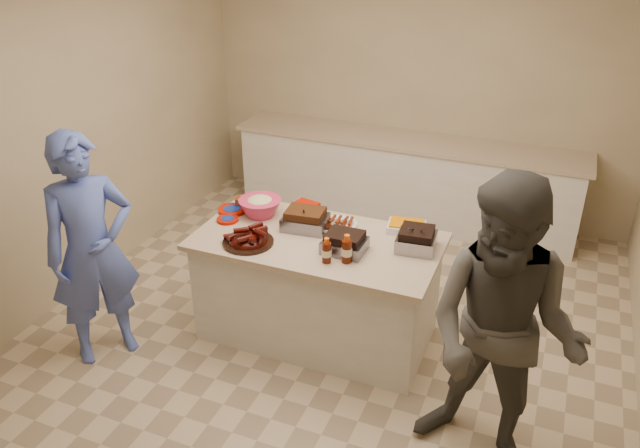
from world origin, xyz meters
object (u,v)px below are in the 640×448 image
at_px(bbq_bottle_a, 327,262).
at_px(rib_platter, 248,243).
at_px(roasting_pan, 416,249).
at_px(coleslaw_bowl, 261,215).
at_px(plastic_cup, 240,207).
at_px(island, 318,333).
at_px(guest_blue, 111,349).
at_px(mustard_bottle, 300,225).
at_px(bbq_bottle_b, 346,262).

bearing_deg(bbq_bottle_a, rib_platter, 177.03).
distance_m(roasting_pan, coleslaw_bowl, 1.27).
relative_size(coleslaw_bowl, bbq_bottle_a, 1.80).
xyz_separation_m(roasting_pan, plastic_cup, (-1.48, 0.13, 0.00)).
distance_m(rib_platter, roasting_pan, 1.20).
bearing_deg(island, plastic_cup, 161.65).
xyz_separation_m(island, coleslaw_bowl, (-0.56, 0.19, 0.85)).
bearing_deg(plastic_cup, coleslaw_bowl, -16.79).
xyz_separation_m(plastic_cup, guest_blue, (-0.61, -1.04, -0.85)).
height_order(coleslaw_bowl, mustard_bottle, coleslaw_bowl).
bearing_deg(plastic_cup, rib_platter, -56.05).
bearing_deg(coleslaw_bowl, mustard_bottle, -6.78).
xyz_separation_m(rib_platter, bbq_bottle_b, (0.75, 0.02, 0.00)).
distance_m(rib_platter, mustard_bottle, 0.46).
relative_size(rib_platter, guest_blue, 0.21).
height_order(island, rib_platter, rib_platter).
bearing_deg(bbq_bottle_a, bbq_bottle_b, 23.18).
xyz_separation_m(island, rib_platter, (-0.44, -0.25, 0.85)).
distance_m(roasting_pan, bbq_bottle_a, 0.66).
bearing_deg(rib_platter, roasting_pan, 18.38).
distance_m(rib_platter, coleslaw_bowl, 0.46).
distance_m(rib_platter, bbq_bottle_a, 0.62).
distance_m(mustard_bottle, plastic_cup, 0.58).
bearing_deg(roasting_pan, mustard_bottle, 173.65).
relative_size(roasting_pan, bbq_bottle_b, 1.28).
bearing_deg(coleslaw_bowl, island, -18.89).
bearing_deg(island, mustard_bottle, 143.87).
bearing_deg(plastic_cup, guest_blue, -120.28).
distance_m(coleslaw_bowl, bbq_bottle_b, 0.97).
distance_m(bbq_bottle_b, guest_blue, 1.98).
relative_size(rib_platter, mustard_bottle, 3.12).
height_order(mustard_bottle, guest_blue, mustard_bottle).
height_order(roasting_pan, mustard_bottle, mustard_bottle).
bearing_deg(mustard_bottle, guest_blue, -141.61).
height_order(bbq_bottle_b, plastic_cup, bbq_bottle_b).
bearing_deg(plastic_cup, bbq_bottle_b, -23.95).
xyz_separation_m(rib_platter, guest_blue, (-0.95, -0.54, -0.85)).
bearing_deg(bbq_bottle_b, guest_blue, -161.72).
height_order(roasting_pan, coleslaw_bowl, coleslaw_bowl).
bearing_deg(bbq_bottle_a, roasting_pan, 38.39).
distance_m(rib_platter, guest_blue, 1.38).
relative_size(coleslaw_bowl, plastic_cup, 3.57).
bearing_deg(plastic_cup, roasting_pan, -4.84).
relative_size(bbq_bottle_a, bbq_bottle_b, 0.89).
xyz_separation_m(roasting_pan, coleslaw_bowl, (-1.27, 0.06, 0.00)).
relative_size(roasting_pan, bbq_bottle_a, 1.44).
relative_size(island, bbq_bottle_a, 9.64).
distance_m(island, bbq_bottle_b, 0.93).
distance_m(roasting_pan, bbq_bottle_b, 0.53).
xyz_separation_m(rib_platter, plastic_cup, (-0.34, 0.50, 0.00)).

